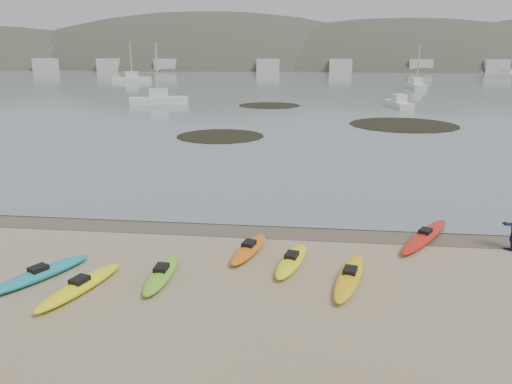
# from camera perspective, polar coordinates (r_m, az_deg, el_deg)

# --- Properties ---
(ground) EXTENTS (600.00, 600.00, 0.00)m
(ground) POSITION_cam_1_polar(r_m,az_deg,el_deg) (20.95, 0.00, -3.95)
(ground) COLOR tan
(ground) RESTS_ON ground
(wet_sand) EXTENTS (60.00, 60.00, 0.00)m
(wet_sand) POSITION_cam_1_polar(r_m,az_deg,el_deg) (20.67, -0.10, -4.22)
(wet_sand) COLOR brown
(wet_sand) RESTS_ON ground
(water) EXTENTS (1200.00, 1200.00, 0.00)m
(water) POSITION_cam_1_polar(r_m,az_deg,el_deg) (319.63, 6.56, 14.67)
(water) COLOR slate
(water) RESTS_ON ground
(kayaks) EXTENTS (23.75, 9.62, 0.34)m
(kayaks) POSITION_cam_1_polar(r_m,az_deg,el_deg) (17.27, -0.18, -7.84)
(kayaks) COLOR silver
(kayaks) RESTS_ON ground
(kelp_mats) EXTENTS (25.42, 31.86, 0.04)m
(kelp_mats) POSITION_cam_1_polar(r_m,az_deg,el_deg) (52.63, 7.27, 8.14)
(kelp_mats) COLOR black
(kelp_mats) RESTS_ON water
(moored_boats) EXTENTS (97.55, 78.40, 1.18)m
(moored_boats) POSITION_cam_1_polar(r_m,az_deg,el_deg) (100.49, 7.70, 12.14)
(moored_boats) COLOR silver
(moored_boats) RESTS_ON ground
(far_hills) EXTENTS (550.00, 135.00, 80.00)m
(far_hills) POSITION_cam_1_polar(r_m,az_deg,el_deg) (217.93, 16.74, 9.31)
(far_hills) COLOR #384235
(far_hills) RESTS_ON ground
(far_town) EXTENTS (199.00, 5.00, 4.00)m
(far_town) POSITION_cam_1_polar(r_m,az_deg,el_deg) (164.67, 8.29, 14.10)
(far_town) COLOR beige
(far_town) RESTS_ON ground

